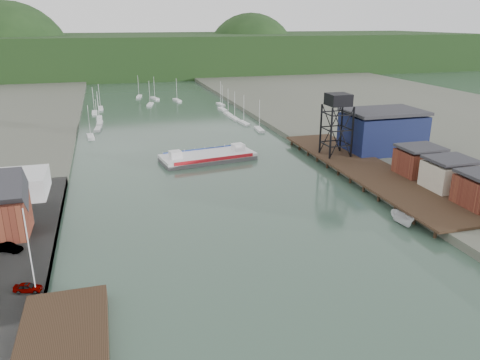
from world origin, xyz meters
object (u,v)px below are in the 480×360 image
lift_tower (338,103)px  car_west_a (28,287)px  chain_ferry (208,157)px  motorboat (402,219)px

lift_tower → car_west_a: bearing=-145.4°
lift_tower → car_west_a: size_ratio=4.41×
car_west_a → chain_ferry: bearing=-18.0°
chain_ferry → lift_tower: bearing=-28.1°
chain_ferry → motorboat: size_ratio=4.37×
chain_ferry → car_west_a: 69.50m
motorboat → car_west_a: car_west_a is taller
car_west_a → lift_tower: bearing=-41.1°
lift_tower → chain_ferry: (-31.83, 11.13, -14.62)m
chain_ferry → motorboat: 56.85m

